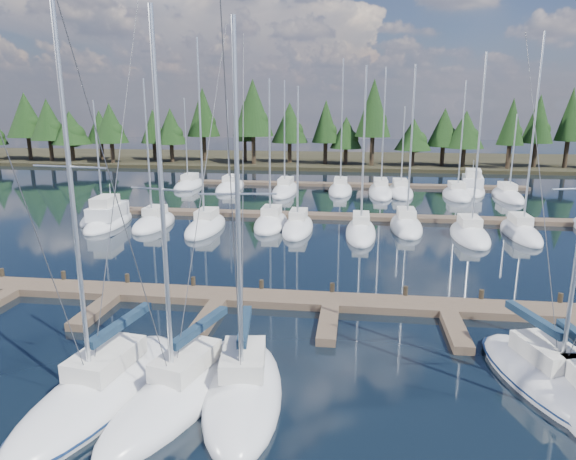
# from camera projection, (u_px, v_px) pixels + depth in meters

# --- Properties ---
(ground) EXTENTS (260.00, 260.00, 0.00)m
(ground) POSITION_uv_depth(u_px,v_px,m) (339.00, 246.00, 39.27)
(ground) COLOR black
(ground) RESTS_ON ground
(far_shore) EXTENTS (220.00, 30.00, 0.60)m
(far_shore) POSITION_uv_depth(u_px,v_px,m) (350.00, 160.00, 96.97)
(far_shore) COLOR black
(far_shore) RESTS_ON ground
(main_dock) EXTENTS (44.00, 6.13, 0.90)m
(main_dock) POSITION_uv_depth(u_px,v_px,m) (331.00, 306.00, 27.04)
(main_dock) COLOR brown
(main_dock) RESTS_ON ground
(back_docks) EXTENTS (50.00, 21.80, 0.40)m
(back_docks) POSITION_uv_depth(u_px,v_px,m) (345.00, 199.00, 58.08)
(back_docks) COLOR brown
(back_docks) RESTS_ON ground
(front_sailboat_1) EXTENTS (4.58, 10.03, 15.60)m
(front_sailboat_1) POSITION_uv_depth(u_px,v_px,m) (101.00, 390.00, 18.96)
(front_sailboat_1) COLOR silver
(front_sailboat_1) RESTS_ON ground
(front_sailboat_2) EXTENTS (4.79, 9.14, 14.29)m
(front_sailboat_2) POSITION_uv_depth(u_px,v_px,m) (181.00, 391.00, 18.84)
(front_sailboat_2) COLOR silver
(front_sailboat_2) RESTS_ON ground
(front_sailboat_3) EXTENTS (3.95, 8.28, 13.98)m
(front_sailboat_3) POSITION_uv_depth(u_px,v_px,m) (243.00, 390.00, 18.94)
(front_sailboat_3) COLOR silver
(front_sailboat_3) RESTS_ON ground
(front_sailboat_4) EXTENTS (5.42, 8.93, 14.13)m
(front_sailboat_4) POSITION_uv_depth(u_px,v_px,m) (551.00, 381.00, 19.55)
(front_sailboat_4) COLOR silver
(front_sailboat_4) RESTS_ON ground
(back_sailboat_rows) EXTENTS (46.53, 31.56, 16.68)m
(back_sailboat_rows) POSITION_uv_depth(u_px,v_px,m) (341.00, 205.00, 53.89)
(back_sailboat_rows) COLOR silver
(back_sailboat_rows) RESTS_ON ground
(motor_yacht_left) EXTENTS (3.56, 8.90, 4.35)m
(motor_yacht_left) POSITION_uv_depth(u_px,v_px,m) (108.00, 219.00, 46.20)
(motor_yacht_left) COLOR silver
(motor_yacht_left) RESTS_ON ground
(motor_yacht_right) EXTENTS (4.62, 9.76, 4.69)m
(motor_yacht_right) POSITION_uv_depth(u_px,v_px,m) (472.00, 188.00, 63.47)
(motor_yacht_right) COLOR silver
(motor_yacht_right) RESTS_ON ground
(tree_line) EXTENTS (182.60, 11.73, 14.15)m
(tree_line) POSITION_uv_depth(u_px,v_px,m) (337.00, 124.00, 86.07)
(tree_line) COLOR black
(tree_line) RESTS_ON far_shore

